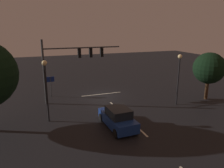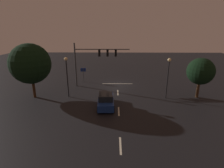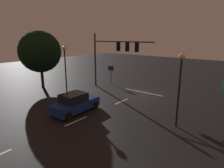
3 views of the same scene
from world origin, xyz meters
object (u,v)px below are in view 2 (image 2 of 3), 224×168
Objects in this scene: street_lamp_left_kerb at (168,71)px; tree_left_near at (201,71)px; traffic_signal_assembly at (95,57)px; route_sign at (83,72)px; street_lamp_right_kerb at (67,70)px; tree_right_near at (30,64)px; car_approaching at (106,100)px.

tree_left_near is at bearing -175.72° from street_lamp_left_kerb.
traffic_signal_assembly reaches higher than route_sign.
tree_right_near reaches higher than street_lamp_right_kerb.
tree_right_near is (21.77, 0.27, 0.99)m from tree_left_near.
tree_right_near reaches higher than car_approaching.
street_lamp_right_kerb is 17.27m from tree_left_near.
traffic_signal_assembly is 9.00m from car_approaching.
tree_left_near is (-12.07, -3.13, 2.77)m from car_approaching.
tree_left_near reaches higher than route_sign.
tree_left_near is at bearing 179.97° from street_lamp_right_kerb.
tree_left_near is at bearing -165.47° from car_approaching.
route_sign is 0.34× the size of tree_right_near.
street_lamp_right_kerb is 4.59m from tree_right_near.
street_lamp_right_kerb is at bearing 83.07° from route_sign.
tree_right_near is (17.53, -0.05, 0.86)m from street_lamp_left_kerb.
tree_left_near is at bearing 156.78° from route_sign.
tree_right_near reaches higher than tree_left_near.
route_sign is 17.95m from tree_left_near.
tree_left_near is 21.80m from tree_right_near.
street_lamp_right_kerb is at bearing 56.05° from traffic_signal_assembly.
tree_left_near is (-17.27, 0.01, -0.15)m from street_lamp_right_kerb.
street_lamp_left_kerb is at bearing 179.85° from tree_right_near.
traffic_signal_assembly is 1.18× the size of tree_right_near.
street_lamp_left_kerb is at bearing 4.28° from tree_left_near.
street_lamp_right_kerb reaches higher than route_sign.
tree_left_near is (-14.09, 4.73, -1.11)m from traffic_signal_assembly.
traffic_signal_assembly is 1.58× the size of street_lamp_right_kerb.
tree_right_near is at bearing 53.79° from route_sign.
car_approaching is 0.83× the size of street_lamp_right_kerb.
street_lamp_right_kerb is 1.01× the size of tree_left_near.
tree_right_near reaches higher than route_sign.
street_lamp_left_kerb is (-9.85, 5.05, -0.98)m from traffic_signal_assembly.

